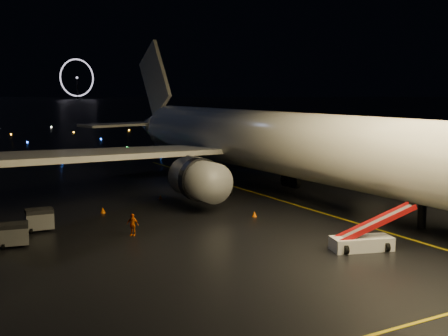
{
  "coord_description": "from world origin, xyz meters",
  "views": [
    {
      "loc": [
        -20.98,
        -28.56,
        11.42
      ],
      "look_at": [
        1.36,
        12.0,
        5.0
      ],
      "focal_mm": 45.0,
      "sensor_mm": 36.0,
      "label": 1
    }
  ],
  "objects_px": {
    "crew_c": "(133,225)",
    "baggage_cart_1": "(39,220)",
    "airliner": "(250,107)",
    "baggage_cart_0": "(14,235)",
    "belt_loader": "(362,229)"
  },
  "relations": [
    {
      "from": "crew_c",
      "to": "baggage_cart_1",
      "type": "bearing_deg",
      "value": -171.06
    },
    {
      "from": "airliner",
      "to": "baggage_cart_1",
      "type": "height_order",
      "value": "airliner"
    },
    {
      "from": "crew_c",
      "to": "airliner",
      "type": "bearing_deg",
      "value": 84.09
    },
    {
      "from": "crew_c",
      "to": "baggage_cart_0",
      "type": "bearing_deg",
      "value": -139.65
    },
    {
      "from": "crew_c",
      "to": "baggage_cart_0",
      "type": "xyz_separation_m",
      "value": [
        -8.73,
        1.22,
        -0.01
      ]
    },
    {
      "from": "airliner",
      "to": "baggage_cart_1",
      "type": "relative_size",
      "value": 31.24
    },
    {
      "from": "airliner",
      "to": "baggage_cart_0",
      "type": "distance_m",
      "value": 32.15
    },
    {
      "from": "airliner",
      "to": "baggage_cart_0",
      "type": "relative_size",
      "value": 32.58
    },
    {
      "from": "belt_loader",
      "to": "crew_c",
      "type": "bearing_deg",
      "value": 154.9
    },
    {
      "from": "airliner",
      "to": "crew_c",
      "type": "xyz_separation_m",
      "value": [
        -19.47,
        -14.04,
        -8.62
      ]
    },
    {
      "from": "belt_loader",
      "to": "baggage_cart_0",
      "type": "distance_m",
      "value": 25.41
    },
    {
      "from": "belt_loader",
      "to": "baggage_cart_0",
      "type": "relative_size",
      "value": 3.12
    },
    {
      "from": "baggage_cart_1",
      "to": "baggage_cart_0",
      "type": "bearing_deg",
      "value": -120.46
    },
    {
      "from": "crew_c",
      "to": "baggage_cart_0",
      "type": "distance_m",
      "value": 8.81
    },
    {
      "from": "airliner",
      "to": "baggage_cart_1",
      "type": "bearing_deg",
      "value": -162.75
    }
  ]
}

